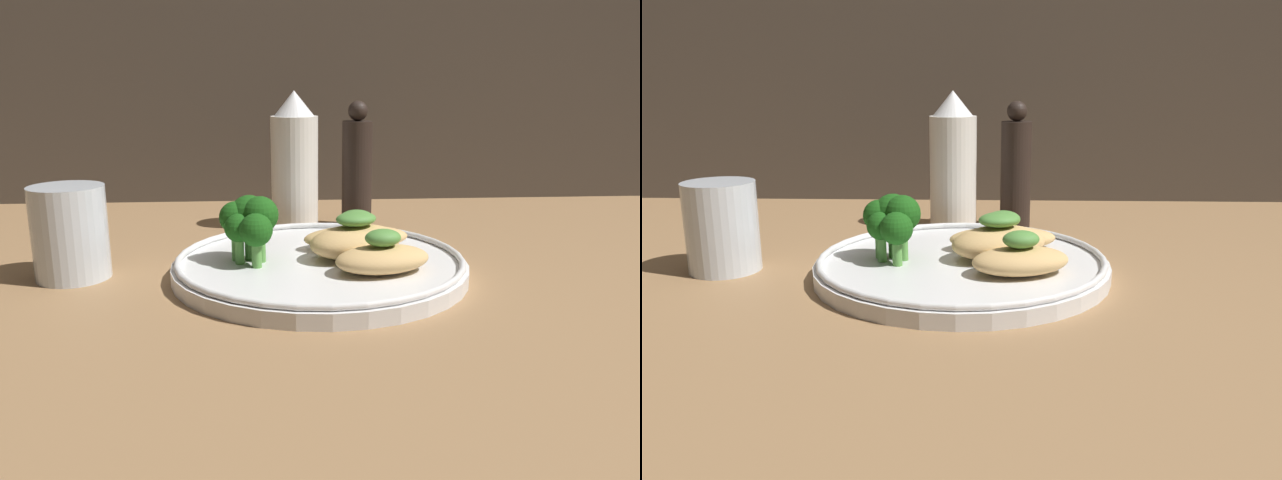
% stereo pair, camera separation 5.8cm
% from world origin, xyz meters
% --- Properties ---
extents(ground_plane, '(1.80, 1.80, 0.01)m').
position_xyz_m(ground_plane, '(0.00, 0.00, -0.01)').
color(ground_plane, '#936D47').
extents(plate, '(0.28, 0.28, 0.02)m').
position_xyz_m(plate, '(0.00, 0.00, 0.01)').
color(plate, white).
rests_on(plate, ground_plane).
extents(grilled_meat_front, '(0.10, 0.07, 0.04)m').
position_xyz_m(grilled_meat_front, '(0.05, -0.04, 0.03)').
color(grilled_meat_front, tan).
rests_on(grilled_meat_front, plate).
extents(grilled_meat_middle, '(0.11, 0.09, 0.04)m').
position_xyz_m(grilled_meat_middle, '(0.03, 0.01, 0.03)').
color(grilled_meat_middle, tan).
rests_on(grilled_meat_middle, plate).
extents(grilled_meat_back, '(0.11, 0.06, 0.04)m').
position_xyz_m(grilled_meat_back, '(0.04, 0.04, 0.03)').
color(grilled_meat_back, tan).
rests_on(grilled_meat_back, plate).
extents(broccoli_bunch, '(0.06, 0.06, 0.06)m').
position_xyz_m(broccoli_bunch, '(-0.07, -0.00, 0.05)').
color(broccoli_bunch, '#569942').
rests_on(broccoli_bunch, plate).
extents(sauce_bottle, '(0.06, 0.06, 0.17)m').
position_xyz_m(sauce_bottle, '(-0.02, 0.19, 0.08)').
color(sauce_bottle, white).
rests_on(sauce_bottle, ground_plane).
extents(pepper_grinder, '(0.04, 0.04, 0.15)m').
position_xyz_m(pepper_grinder, '(0.06, 0.19, 0.07)').
color(pepper_grinder, black).
rests_on(pepper_grinder, ground_plane).
extents(drinking_glass, '(0.07, 0.07, 0.09)m').
position_xyz_m(drinking_glass, '(-0.23, 0.01, 0.04)').
color(drinking_glass, silver).
rests_on(drinking_glass, ground_plane).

